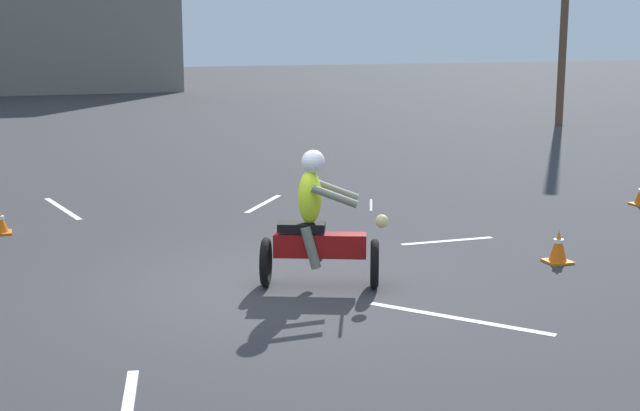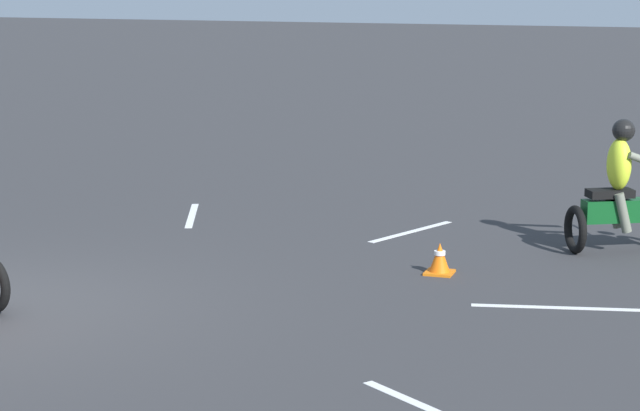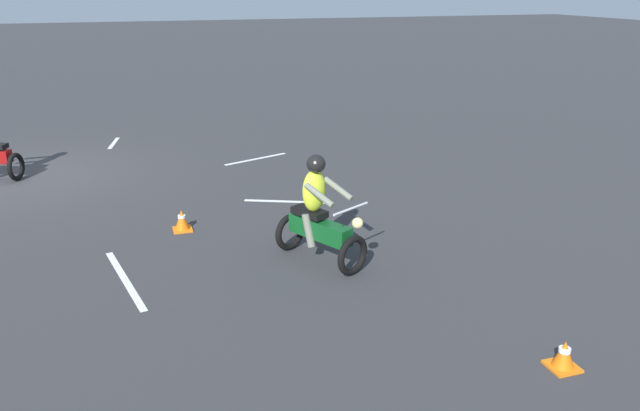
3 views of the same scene
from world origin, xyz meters
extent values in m
torus|color=black|center=(-4.54, 5.52, 0.30)|extent=(0.58, 0.37, 0.60)
cube|color=#0F4C1E|center=(-4.84, 6.10, 0.52)|extent=(0.73, 1.08, 0.28)
cube|color=black|center=(-4.74, 5.90, 0.74)|extent=(0.49, 0.62, 0.10)
ellipsoid|color=#D8F233|center=(-4.79, 5.99, 1.10)|extent=(0.48, 0.43, 0.64)
cylinder|color=slate|center=(-5.10, 6.16, 1.15)|extent=(0.34, 0.53, 0.27)
cylinder|color=slate|center=(-4.67, 6.08, 0.52)|extent=(0.22, 0.27, 0.51)
cylinder|color=slate|center=(-4.92, 5.94, 0.52)|extent=(0.22, 0.27, 0.51)
sphere|color=black|center=(-4.80, 6.03, 1.52)|extent=(0.38, 0.38, 0.28)
cube|color=orange|center=(-3.00, 4.17, 0.01)|extent=(0.32, 0.32, 0.03)
cone|color=orange|center=(-3.00, 4.17, 0.20)|extent=(0.24, 0.24, 0.34)
cylinder|color=white|center=(-3.00, 4.17, 0.25)|extent=(0.13, 0.13, 0.05)
cube|color=silver|center=(1.37, 5.09, 0.00)|extent=(1.05, 1.39, 0.01)
cube|color=silver|center=(-2.01, 5.82, 0.00)|extent=(0.52, 2.10, 0.01)
cube|color=silver|center=(-5.11, 3.30, 0.00)|extent=(1.62, 0.77, 0.01)
cube|color=silver|center=(-5.18, 0.08, 0.00)|extent=(1.63, 0.69, 0.01)
camera|label=1|loc=(-2.75, -9.78, 3.07)|focal=50.00mm
camera|label=2|loc=(10.69, 7.23, 3.54)|focal=70.00mm
camera|label=3|loc=(-2.18, 14.29, 3.98)|focal=35.00mm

